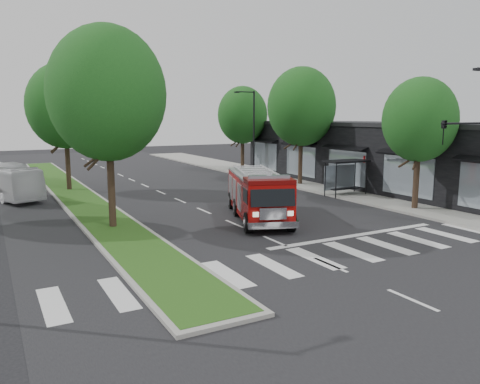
# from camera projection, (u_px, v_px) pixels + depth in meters

# --- Properties ---
(ground) EXTENTS (140.00, 140.00, 0.00)m
(ground) POSITION_uv_depth(u_px,v_px,m) (275.00, 241.00, 21.65)
(ground) COLOR black
(ground) RESTS_ON ground
(sidewalk_right) EXTENTS (5.00, 80.00, 0.15)m
(sidewalk_right) POSITION_uv_depth(u_px,v_px,m) (341.00, 190.00, 36.20)
(sidewalk_right) COLOR gray
(sidewalk_right) RESTS_ON ground
(median) EXTENTS (3.00, 50.00, 0.15)m
(median) POSITION_uv_depth(u_px,v_px,m) (74.00, 194.00, 34.42)
(median) COLOR gray
(median) RESTS_ON ground
(storefront_row) EXTENTS (8.00, 30.00, 5.00)m
(storefront_row) POSITION_uv_depth(u_px,v_px,m) (385.00, 156.00, 37.94)
(storefront_row) COLOR black
(storefront_row) RESTS_ON ground
(bus_shelter) EXTENTS (3.20, 1.60, 2.61)m
(bus_shelter) POSITION_uv_depth(u_px,v_px,m) (345.00, 168.00, 33.67)
(bus_shelter) COLOR black
(bus_shelter) RESTS_ON ground
(tree_right_near) EXTENTS (4.40, 4.40, 8.05)m
(tree_right_near) POSITION_uv_depth(u_px,v_px,m) (420.00, 120.00, 27.92)
(tree_right_near) COLOR black
(tree_right_near) RESTS_ON ground
(tree_right_mid) EXTENTS (5.60, 5.60, 9.72)m
(tree_right_mid) POSITION_uv_depth(u_px,v_px,m) (301.00, 107.00, 38.17)
(tree_right_mid) COLOR black
(tree_right_mid) RESTS_ON ground
(tree_right_far) EXTENTS (5.00, 5.00, 8.73)m
(tree_right_far) POSITION_uv_depth(u_px,v_px,m) (243.00, 115.00, 46.95)
(tree_right_far) COLOR black
(tree_right_far) RESTS_ON ground
(tree_median_near) EXTENTS (5.80, 5.80, 10.16)m
(tree_median_near) POSITION_uv_depth(u_px,v_px,m) (107.00, 94.00, 22.94)
(tree_median_near) COLOR black
(tree_median_near) RESTS_ON ground
(tree_median_far) EXTENTS (5.60, 5.60, 9.72)m
(tree_median_far) POSITION_uv_depth(u_px,v_px,m) (64.00, 106.00, 35.13)
(tree_median_far) COLOR black
(tree_median_far) RESTS_ON ground
(streetlight_right_far) EXTENTS (2.11, 0.20, 8.00)m
(streetlight_right_far) POSITION_uv_depth(u_px,v_px,m) (252.00, 130.00, 43.16)
(streetlight_right_far) COLOR black
(streetlight_right_far) RESTS_ON ground
(fire_engine) EXTENTS (5.07, 8.51, 2.83)m
(fire_engine) POSITION_uv_depth(u_px,v_px,m) (258.00, 195.00, 26.20)
(fire_engine) COLOR #590504
(fire_engine) RESTS_ON ground
(city_bus) EXTENTS (4.84, 9.14, 2.49)m
(city_bus) POSITION_uv_depth(u_px,v_px,m) (3.00, 181.00, 32.93)
(city_bus) COLOR silver
(city_bus) RESTS_ON ground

